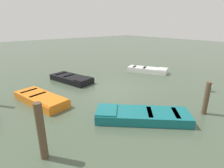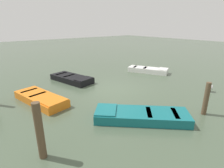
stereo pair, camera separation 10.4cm
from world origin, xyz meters
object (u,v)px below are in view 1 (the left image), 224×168
(rowboat_orange, at_px, (41,99))
(rowboat_black, at_px, (72,79))
(rowboat_teal, at_px, (142,115))
(mooring_piling_near_right, at_px, (41,132))
(marker_buoy, at_px, (210,87))
(rowboat_white, at_px, (148,70))
(mooring_piling_center, at_px, (206,98))

(rowboat_orange, height_order, rowboat_black, same)
(rowboat_teal, distance_m, mooring_piling_near_right, 4.23)
(rowboat_black, xyz_separation_m, marker_buoy, (-5.71, 7.31, 0.07))
(rowboat_orange, xyz_separation_m, mooring_piling_near_right, (1.35, 4.25, 0.74))
(rowboat_black, bearing_deg, rowboat_teal, -15.14)
(rowboat_orange, distance_m, rowboat_black, 3.78)
(rowboat_white, relative_size, mooring_piling_near_right, 1.83)
(mooring_piling_near_right, height_order, marker_buoy, mooring_piling_near_right)
(rowboat_orange, distance_m, marker_buoy, 10.03)
(mooring_piling_near_right, bearing_deg, rowboat_black, -123.46)
(rowboat_white, relative_size, rowboat_teal, 0.91)
(rowboat_white, height_order, rowboat_black, same)
(rowboat_white, height_order, rowboat_teal, same)
(rowboat_orange, relative_size, rowboat_black, 1.01)
(rowboat_white, bearing_deg, rowboat_teal, -78.00)
(rowboat_orange, xyz_separation_m, marker_buoy, (-8.69, 5.00, 0.07))
(rowboat_white, bearing_deg, rowboat_orange, -113.13)
(rowboat_teal, distance_m, marker_buoy, 5.90)
(rowboat_teal, relative_size, rowboat_black, 1.07)
(rowboat_teal, relative_size, mooring_piling_center, 2.44)
(rowboat_orange, height_order, mooring_piling_near_right, mooring_piling_near_right)
(rowboat_teal, bearing_deg, rowboat_black, -47.81)
(mooring_piling_center, relative_size, marker_buoy, 3.26)
(mooring_piling_near_right, bearing_deg, rowboat_orange, -107.58)
(rowboat_black, distance_m, marker_buoy, 9.27)
(mooring_piling_near_right, bearing_deg, mooring_piling_center, 164.58)
(rowboat_teal, distance_m, mooring_piling_center, 3.14)
(rowboat_teal, distance_m, rowboat_black, 6.94)
(rowboat_orange, xyz_separation_m, rowboat_white, (-9.32, -0.45, 0.00))
(marker_buoy, bearing_deg, mooring_piling_center, 19.52)
(mooring_piling_center, distance_m, mooring_piling_near_right, 7.10)
(rowboat_black, bearing_deg, marker_buoy, 24.38)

